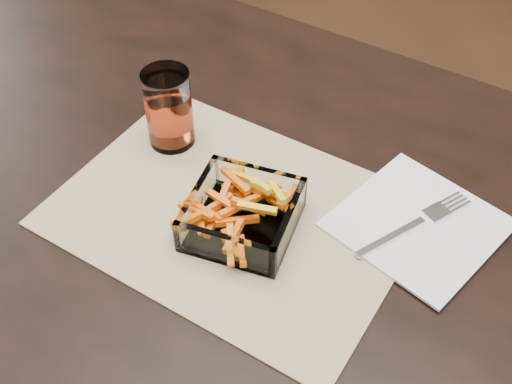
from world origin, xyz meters
TOP-DOWN VIEW (x-y plane):
  - dining_table at (0.00, 0.00)m, footprint 1.60×0.90m
  - placemat at (-0.07, -0.01)m, footprint 0.45×0.33m
  - glass_bowl at (-0.05, -0.02)m, footprint 0.16×0.16m
  - tumbler at (-0.23, 0.06)m, footprint 0.07×0.07m
  - napkin at (0.14, 0.10)m, footprint 0.22×0.22m
  - fork at (0.14, 0.10)m, footprint 0.09×0.17m

SIDE VIEW (x-z plane):
  - dining_table at x=0.00m, z-range 0.29..1.04m
  - placemat at x=-0.07m, z-range 0.75..0.75m
  - napkin at x=0.14m, z-range 0.75..0.76m
  - fork at x=0.14m, z-range 0.76..0.76m
  - glass_bowl at x=-0.05m, z-range 0.75..0.80m
  - tumbler at x=-0.23m, z-range 0.75..0.87m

